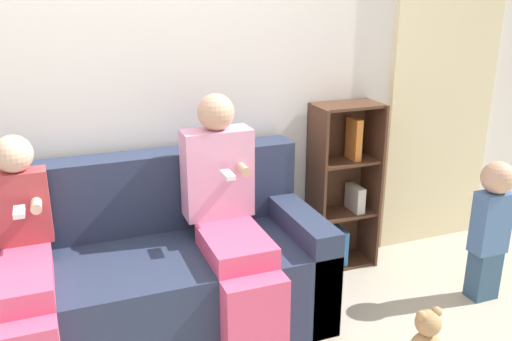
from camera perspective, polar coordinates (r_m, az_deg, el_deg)
back_wall at (r=3.12m, az=-13.55°, el=8.71°), size 10.00×0.06×2.55m
curtain_panel at (r=3.99m, az=19.08°, el=7.66°), size 0.85×0.04×2.18m
couch at (r=3.01m, az=-12.49°, el=-10.97°), size 2.00×0.82×0.92m
adult_seated at (r=2.83m, az=-2.75°, el=-4.91°), size 0.37×0.74×1.27m
child_seated at (r=2.73m, az=-23.10°, el=-9.19°), size 0.27×0.75×1.13m
toddler_standing at (r=3.45m, az=23.48°, el=-5.19°), size 0.20×0.19×0.86m
bookshelf at (r=3.62m, az=8.96°, el=-2.18°), size 0.43×0.26×1.10m
teddy_bear at (r=2.88m, az=17.46°, el=-16.75°), size 0.17×0.14×0.34m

